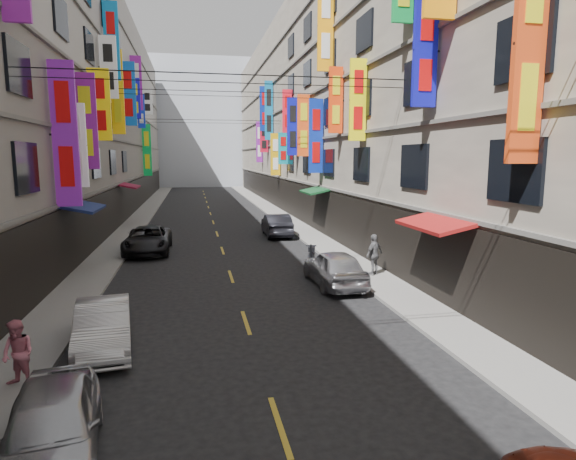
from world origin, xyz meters
name	(u,v)px	position (x,y,z in m)	size (l,w,h in m)	color
sidewalk_left	(135,224)	(-6.00, 42.00, 0.06)	(2.00, 90.00, 0.12)	slate
sidewalk_right	(287,220)	(6.00, 42.00, 0.06)	(2.00, 90.00, 0.12)	slate
building_row_left	(43,97)	(-11.99, 42.00, 9.49)	(10.14, 90.00, 19.00)	gray
building_row_right	(359,104)	(11.99, 42.00, 9.49)	(10.14, 90.00, 19.00)	#AAA08F
haze_block	(200,124)	(0.00, 92.00, 11.00)	(18.00, 8.00, 22.00)	#ABB1BE
shop_signage	(210,93)	(-0.31, 34.99, 9.12)	(14.00, 55.00, 12.31)	#0F51B8
street_awnings	(199,204)	(-1.26, 26.00, 3.00)	(13.99, 35.20, 0.41)	#15501F
overhead_cables	(219,88)	(0.00, 30.00, 8.80)	(14.00, 38.04, 1.24)	black
lane_markings	(215,228)	(0.00, 39.00, 0.00)	(0.12, 80.20, 0.01)	gold
scooter_far_right	(311,256)	(4.01, 25.58, 0.44)	(0.73, 1.76, 1.14)	black
car_left_near	(51,427)	(-3.98, 11.60, 0.66)	(1.57, 3.90, 1.33)	#B3B4B8
car_left_mid	(103,326)	(-4.00, 16.62, 0.65)	(1.37, 3.94, 1.30)	silver
car_left_far	(148,240)	(-4.00, 30.17, 0.71)	(2.35, 5.09, 1.42)	black
car_right_mid	(334,268)	(4.00, 21.71, 0.74)	(1.75, 4.35, 1.48)	#ABAAAF
car_right_far	(277,225)	(3.82, 34.37, 0.74)	(1.56, 4.47, 1.47)	#212128
pedestrian_lfar	(18,354)	(-5.40, 14.46, 0.88)	(0.74, 0.51, 1.52)	#CF6D80
pedestrian_rfar	(374,254)	(6.07, 22.68, 1.01)	(1.04, 0.59, 1.78)	slate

